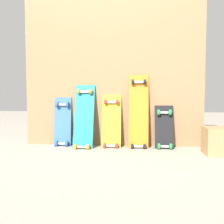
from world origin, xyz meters
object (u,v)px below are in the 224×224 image
skateboard_orange (139,114)px  skateboard_black (164,130)px  wooden_crate (218,141)px  skateboard_yellow (111,124)px  skateboard_teal (84,119)px  skateboard_blue (63,124)px

skateboard_orange → skateboard_black: skateboard_orange is taller
wooden_crate → skateboard_yellow: bearing=165.6°
skateboard_orange → wooden_crate: skateboard_orange is taller
skateboard_teal → skateboard_yellow: skateboard_teal is taller
skateboard_orange → wooden_crate: 0.91m
skateboard_teal → wooden_crate: skateboard_teal is taller
skateboard_yellow → wooden_crate: (1.14, -0.29, -0.13)m
skateboard_teal → skateboard_orange: size_ratio=0.88×
skateboard_teal → skateboard_yellow: size_ratio=1.18×
skateboard_orange → wooden_crate: bearing=-19.6°
skateboard_teal → skateboard_yellow: bearing=9.2°
skateboard_blue → skateboard_teal: (0.28, -0.08, 0.07)m
skateboard_blue → wooden_crate: 1.78m
skateboard_orange → skateboard_black: bearing=-2.2°
skateboard_blue → skateboard_teal: bearing=-16.1°
skateboard_blue → skateboard_orange: skateboard_orange is taller
skateboard_yellow → skateboard_black: (0.62, -0.01, -0.06)m
skateboard_blue → wooden_crate: bearing=-10.5°
skateboard_yellow → wooden_crate: skateboard_yellow is taller
skateboard_blue → skateboard_black: (1.22, -0.04, -0.05)m
skateboard_teal → skateboard_orange: skateboard_orange is taller
skateboard_blue → skateboard_yellow: 0.60m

